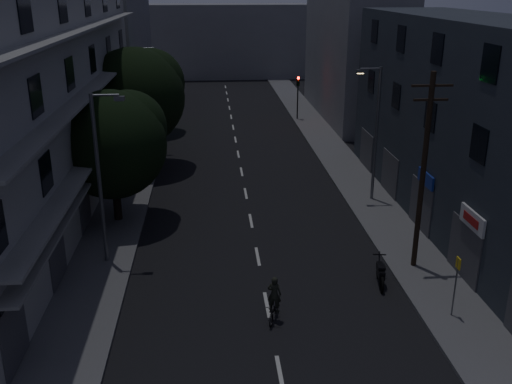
{
  "coord_description": "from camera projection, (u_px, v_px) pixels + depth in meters",
  "views": [
    {
      "loc": [
        -2.15,
        -14.07,
        12.53
      ],
      "look_at": [
        0.0,
        12.0,
        3.0
      ],
      "focal_mm": 40.0,
      "sensor_mm": 36.0,
      "label": 1
    }
  ],
  "objects": [
    {
      "name": "street_lamp_left_far",
      "position": [
        143.0,
        94.0,
        43.94
      ],
      "size": [
        1.51,
        0.25,
        8.0
      ],
      "color": "slate",
      "rests_on": "sidewalk_left"
    },
    {
      "name": "building_far_right",
      "position": [
        353.0,
        50.0,
        55.66
      ],
      "size": [
        6.0,
        20.0,
        13.0
      ],
      "primitive_type": "cube",
      "color": "slate",
      "rests_on": "ground"
    },
    {
      "name": "sidewalk_left",
      "position": [
        136.0,
        171.0,
        40.44
      ],
      "size": [
        3.0,
        90.0,
        0.15
      ],
      "primitive_type": "cube",
      "color": "#565659",
      "rests_on": "ground"
    },
    {
      "name": "sidewalk_right",
      "position": [
        344.0,
        166.0,
        41.6
      ],
      "size": [
        3.0,
        90.0,
        0.15
      ],
      "primitive_type": "cube",
      "color": "#565659",
      "rests_on": "ground"
    },
    {
      "name": "traffic_signal_far_right",
      "position": [
        298.0,
        89.0,
        54.99
      ],
      "size": [
        0.28,
        0.37,
        4.1
      ],
      "color": "black",
      "rests_on": "sidewalk_right"
    },
    {
      "name": "tree_mid",
      "position": [
        136.0,
        93.0,
        39.58
      ],
      "size": [
        6.87,
        6.87,
        8.46
      ],
      "color": "black",
      "rests_on": "sidewalk_left"
    },
    {
      "name": "bus_stop_sign",
      "position": [
        457.0,
        276.0,
        22.11
      ],
      "size": [
        0.06,
        0.35,
        2.52
      ],
      "color": "#595B60",
      "rests_on": "sidewalk_right"
    },
    {
      "name": "utility_pole",
      "position": [
        423.0,
        169.0,
        25.16
      ],
      "size": [
        1.8,
        0.24,
        9.0
      ],
      "color": "black",
      "rests_on": "sidewalk_right"
    },
    {
      "name": "street_lamp_left_near",
      "position": [
        101.0,
        171.0,
        25.73
      ],
      "size": [
        1.51,
        0.25,
        8.0
      ],
      "color": "slate",
      "rests_on": "sidewalk_left"
    },
    {
      "name": "building_far_end",
      "position": [
        223.0,
        41.0,
        81.47
      ],
      "size": [
        24.0,
        8.0,
        10.0
      ],
      "primitive_type": "cube",
      "color": "slate",
      "rests_on": "ground"
    },
    {
      "name": "lane_markings",
      "position": [
        237.0,
        146.0,
        46.89
      ],
      "size": [
        0.15,
        60.5,
        0.01
      ],
      "color": "beige",
      "rests_on": "ground"
    },
    {
      "name": "cyclist",
      "position": [
        274.0,
        306.0,
        22.43
      ],
      "size": [
        0.98,
        1.6,
        1.92
      ],
      "rotation": [
        0.0,
        0.0,
        -0.32
      ],
      "color": "black",
      "rests_on": "ground"
    },
    {
      "name": "building_left",
      "position": [
        29.0,
        92.0,
        31.17
      ],
      "size": [
        7.0,
        36.0,
        14.0
      ],
      "color": "#A0A09B",
      "rests_on": "ground"
    },
    {
      "name": "tree_near",
      "position": [
        113.0,
        140.0,
        30.54
      ],
      "size": [
        5.88,
        5.88,
        7.25
      ],
      "color": "black",
      "rests_on": "sidewalk_left"
    },
    {
      "name": "building_right",
      "position": [
        481.0,
        128.0,
        29.79
      ],
      "size": [
        6.19,
        28.0,
        11.0
      ],
      "color": "#292F38",
      "rests_on": "ground"
    },
    {
      "name": "building_far_left",
      "position": [
        112.0,
        31.0,
        58.91
      ],
      "size": [
        6.0,
        20.0,
        16.0
      ],
      "primitive_type": "cube",
      "color": "slate",
      "rests_on": "ground"
    },
    {
      "name": "tree_far",
      "position": [
        146.0,
        82.0,
        49.73
      ],
      "size": [
        5.71,
        5.71,
        7.06
      ],
      "color": "black",
      "rests_on": "sidewalk_left"
    },
    {
      "name": "motorcycle",
      "position": [
        380.0,
        274.0,
        25.19
      ],
      "size": [
        0.63,
        2.01,
        1.3
      ],
      "rotation": [
        0.0,
        0.0,
        -0.16
      ],
      "color": "black",
      "rests_on": "ground"
    },
    {
      "name": "traffic_signal_far_left",
      "position": [
        163.0,
        90.0,
        54.34
      ],
      "size": [
        0.28,
        0.37,
        4.1
      ],
      "color": "black",
      "rests_on": "sidewalk_left"
    },
    {
      "name": "ground",
      "position": [
        241.0,
        170.0,
        41.04
      ],
      "size": [
        160.0,
        160.0,
        0.0
      ],
      "primitive_type": "plane",
      "color": "black",
      "rests_on": "ground"
    },
    {
      "name": "street_lamp_right",
      "position": [
        375.0,
        128.0,
        33.57
      ],
      "size": [
        1.51,
        0.25,
        8.0
      ],
      "color": "slate",
      "rests_on": "sidewalk_right"
    }
  ]
}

